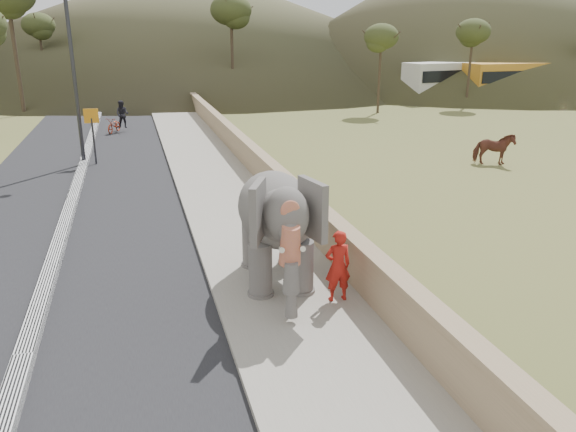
{
  "coord_description": "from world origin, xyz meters",
  "views": [
    {
      "loc": [
        -2.86,
        -8.9,
        5.46
      ],
      "look_at": [
        0.2,
        2.12,
        1.7
      ],
      "focal_mm": 35.0,
      "sensor_mm": 36.0,
      "label": 1
    }
  ],
  "objects_px": {
    "elephant_and_man": "(277,225)",
    "cow": "(494,149)",
    "lamppost": "(79,47)",
    "motorcyclist": "(118,120)"
  },
  "relations": [
    {
      "from": "cow",
      "to": "lamppost",
      "type": "bearing_deg",
      "value": 97.8
    },
    {
      "from": "elephant_and_man",
      "to": "cow",
      "type": "bearing_deg",
      "value": 37.57
    },
    {
      "from": "lamppost",
      "to": "motorcyclist",
      "type": "distance_m",
      "value": 9.18
    },
    {
      "from": "cow",
      "to": "elephant_and_man",
      "type": "height_order",
      "value": "elephant_and_man"
    },
    {
      "from": "cow",
      "to": "elephant_and_man",
      "type": "xyz_separation_m",
      "value": [
        -11.98,
        -9.22,
        0.73
      ]
    },
    {
      "from": "motorcyclist",
      "to": "cow",
      "type": "bearing_deg",
      "value": -39.38
    },
    {
      "from": "lamppost",
      "to": "elephant_and_man",
      "type": "xyz_separation_m",
      "value": [
        4.71,
        -13.93,
        -3.45
      ]
    },
    {
      "from": "lamppost",
      "to": "cow",
      "type": "relative_size",
      "value": 4.89
    },
    {
      "from": "lamppost",
      "to": "motorcyclist",
      "type": "bearing_deg",
      "value": 82.5
    },
    {
      "from": "cow",
      "to": "motorcyclist",
      "type": "bearing_deg",
      "value": 74.2
    }
  ]
}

